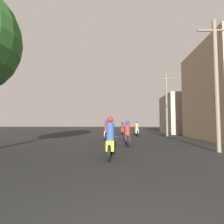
% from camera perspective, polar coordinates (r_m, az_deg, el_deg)
% --- Properties ---
extents(motorcycle_yellow, '(0.60, 2.00, 1.61)m').
position_cam_1_polar(motorcycle_yellow, '(7.01, -0.54, -9.42)').
color(motorcycle_yellow, black).
rests_on(motorcycle_yellow, ground_plane).
extents(motorcycle_black, '(0.60, 1.95, 1.50)m').
position_cam_1_polar(motorcycle_black, '(10.69, 5.04, -7.64)').
color(motorcycle_black, black).
rests_on(motorcycle_black, ground_plane).
extents(motorcycle_silver, '(0.60, 2.05, 1.57)m').
position_cam_1_polar(motorcycle_silver, '(13.87, -1.85, -6.59)').
color(motorcycle_silver, black).
rests_on(motorcycle_silver, ground_plane).
extents(motorcycle_white, '(0.60, 1.91, 1.57)m').
position_cam_1_polar(motorcycle_white, '(18.44, 8.11, -5.83)').
color(motorcycle_white, black).
rests_on(motorcycle_white, ground_plane).
extents(motorcycle_red, '(0.60, 2.01, 1.47)m').
position_cam_1_polar(motorcycle_red, '(21.40, 3.43, -5.65)').
color(motorcycle_red, black).
rests_on(motorcycle_red, ground_plane).
extents(building_right_far, '(4.24, 6.06, 5.01)m').
position_cam_1_polar(building_right_far, '(24.66, 21.53, -0.68)').
color(building_right_far, gray).
rests_on(building_right_far, ground_plane).
extents(utility_pole_near, '(1.60, 0.20, 6.35)m').
position_cam_1_polar(utility_pole_near, '(9.79, 30.90, 8.55)').
color(utility_pole_near, '#6B5B4C').
rests_on(utility_pole_near, ground_plane).
extents(utility_pole_far, '(1.60, 0.20, 6.51)m').
position_cam_1_polar(utility_pole_far, '(18.99, 17.38, 2.78)').
color(utility_pole_far, '#6B5B4C').
rests_on(utility_pole_far, ground_plane).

